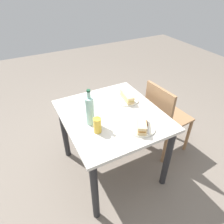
# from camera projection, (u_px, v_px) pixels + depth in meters

# --- Properties ---
(ground_plane) EXTENTS (8.00, 8.00, 0.00)m
(ground_plane) POSITION_uv_depth(u_px,v_px,m) (112.00, 167.00, 2.25)
(ground_plane) COLOR #6B6056
(dining_table) EXTENTS (0.94, 0.86, 0.73)m
(dining_table) POSITION_uv_depth(u_px,v_px,m) (112.00, 124.00, 1.90)
(dining_table) COLOR beige
(dining_table) RESTS_ON ground
(chair_far) EXTENTS (0.43, 0.43, 0.86)m
(chair_far) POSITION_uv_depth(u_px,v_px,m) (163.00, 116.00, 2.19)
(chair_far) COLOR #936B47
(chair_far) RESTS_ON ground
(plate_near) EXTENTS (0.23, 0.23, 0.01)m
(plate_near) POSITION_uv_depth(u_px,v_px,m) (141.00, 128.00, 1.65)
(plate_near) COLOR silver
(plate_near) RESTS_ON dining_table
(baguette_sandwich_near) EXTENTS (0.21, 0.17, 0.07)m
(baguette_sandwich_near) POSITION_uv_depth(u_px,v_px,m) (142.00, 124.00, 1.63)
(baguette_sandwich_near) COLOR #DBB77A
(baguette_sandwich_near) RESTS_ON plate_near
(knife_near) EXTENTS (0.16, 0.10, 0.01)m
(knife_near) POSITION_uv_depth(u_px,v_px,m) (148.00, 126.00, 1.65)
(knife_near) COLOR silver
(knife_near) RESTS_ON plate_near
(plate_far) EXTENTS (0.23, 0.23, 0.01)m
(plate_far) POSITION_uv_depth(u_px,v_px,m) (127.00, 100.00, 2.00)
(plate_far) COLOR silver
(plate_far) RESTS_ON dining_table
(baguette_sandwich_far) EXTENTS (0.21, 0.10, 0.07)m
(baguette_sandwich_far) POSITION_uv_depth(u_px,v_px,m) (127.00, 96.00, 1.97)
(baguette_sandwich_far) COLOR #DBB77A
(baguette_sandwich_far) RESTS_ON plate_far
(knife_far) EXTENTS (0.17, 0.07, 0.01)m
(knife_far) POSITION_uv_depth(u_px,v_px,m) (131.00, 98.00, 2.02)
(knife_far) COLOR silver
(knife_far) RESTS_ON plate_far
(water_bottle) EXTENTS (0.07, 0.07, 0.32)m
(water_bottle) POSITION_uv_depth(u_px,v_px,m) (90.00, 111.00, 1.64)
(water_bottle) COLOR #99C6B7
(water_bottle) RESTS_ON dining_table
(beer_glass) EXTENTS (0.06, 0.06, 0.13)m
(beer_glass) POSITION_uv_depth(u_px,v_px,m) (97.00, 125.00, 1.59)
(beer_glass) COLOR gold
(beer_glass) RESTS_ON dining_table
(paper_napkin) EXTENTS (0.15, 0.15, 0.00)m
(paper_napkin) POSITION_uv_depth(u_px,v_px,m) (86.00, 111.00, 1.86)
(paper_napkin) COLOR white
(paper_napkin) RESTS_ON dining_table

